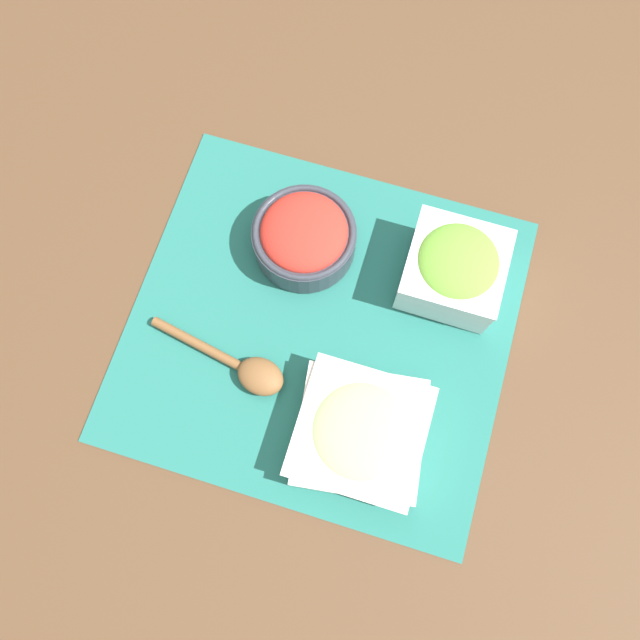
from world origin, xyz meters
TOP-DOWN VIEW (x-y plane):
  - ground_plane at (0.00, 0.00)m, footprint 3.00×3.00m
  - placemat at (0.00, 0.00)m, footprint 0.47×0.44m
  - cucumber_bowl at (-0.08, 0.11)m, footprint 0.16×0.16m
  - tomato_bowl at (0.05, -0.10)m, footprint 0.13×0.13m
  - lettuce_bowl at (-0.14, -0.11)m, footprint 0.12×0.12m
  - wooden_spoon at (0.07, 0.08)m, footprint 0.18×0.06m

SIDE VIEW (x-z plane):
  - ground_plane at x=0.00m, z-range 0.00..0.00m
  - placemat at x=0.00m, z-range 0.00..0.00m
  - wooden_spoon at x=0.07m, z-range 0.00..0.03m
  - cucumber_bowl at x=-0.08m, z-range 0.00..0.06m
  - tomato_bowl at x=0.05m, z-range 0.00..0.07m
  - lettuce_bowl at x=-0.14m, z-range 0.01..0.08m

